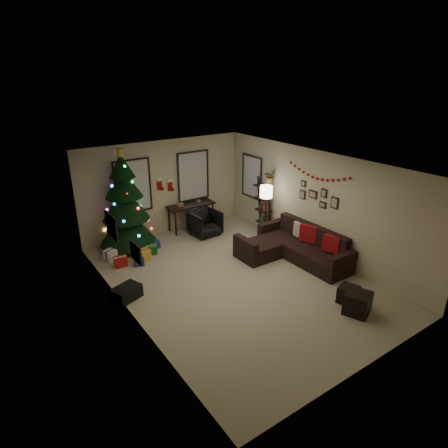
{
  "coord_description": "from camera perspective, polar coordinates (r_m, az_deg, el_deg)",
  "views": [
    {
      "loc": [
        -4.63,
        -6.28,
        4.51
      ],
      "look_at": [
        0.1,
        0.6,
        1.15
      ],
      "focal_mm": 30.91,
      "sensor_mm": 36.0,
      "label": 1
    }
  ],
  "objects": [
    {
      "name": "floor",
      "position": [
        9.02,
        1.65,
        -8.11
      ],
      "size": [
        7.0,
        7.0,
        0.0
      ],
      "primitive_type": "plane",
      "color": "tan",
      "rests_on": "ground"
    },
    {
      "name": "ceiling",
      "position": [
        8.01,
        1.86,
        8.84
      ],
      "size": [
        7.0,
        7.0,
        0.0
      ],
      "primitive_type": "plane",
      "rotation": [
        3.14,
        0.0,
        0.0
      ],
      "color": "white",
      "rests_on": "floor"
    },
    {
      "name": "wall_back",
      "position": [
        11.28,
        -8.84,
        5.38
      ],
      "size": [
        5.0,
        0.0,
        5.0
      ],
      "primitive_type": "plane",
      "rotation": [
        1.57,
        0.0,
        0.0
      ],
      "color": "beige",
      "rests_on": "floor"
    },
    {
      "name": "wall_front",
      "position": [
        6.26,
        21.32,
        -10.1
      ],
      "size": [
        5.0,
        0.0,
        5.0
      ],
      "primitive_type": "plane",
      "rotation": [
        -1.57,
        0.0,
        0.0
      ],
      "color": "beige",
      "rests_on": "floor"
    },
    {
      "name": "wall_left",
      "position": [
        7.35,
        -14.24,
        -4.29
      ],
      "size": [
        0.0,
        7.0,
        7.0
      ],
      "primitive_type": "plane",
      "rotation": [
        1.57,
        0.0,
        1.57
      ],
      "color": "beige",
      "rests_on": "floor"
    },
    {
      "name": "wall_right",
      "position": [
        10.02,
        13.39,
        2.91
      ],
      "size": [
        0.0,
        7.0,
        7.0
      ],
      "primitive_type": "plane",
      "rotation": [
        1.57,
        0.0,
        -1.57
      ],
      "color": "beige",
      "rests_on": "floor"
    },
    {
      "name": "window_back_left",
      "position": [
        10.84,
        -13.35,
        5.47
      ],
      "size": [
        1.05,
        0.06,
        1.5
      ],
      "color": "#728CB2",
      "rests_on": "wall_back"
    },
    {
      "name": "window_back_right",
      "position": [
        11.62,
        -4.6,
        7.09
      ],
      "size": [
        1.05,
        0.06,
        1.5
      ],
      "color": "#728CB2",
      "rests_on": "wall_back"
    },
    {
      "name": "window_right_wall",
      "position": [
        11.73,
        4.18,
        6.99
      ],
      "size": [
        0.06,
        0.9,
        1.3
      ],
      "color": "#728CB2",
      "rests_on": "wall_right"
    },
    {
      "name": "christmas_tree",
      "position": [
        10.43,
        -14.37,
        2.44
      ],
      "size": [
        1.5,
        1.5,
        2.79
      ],
      "rotation": [
        0.0,
        0.0,
        0.35
      ],
      "color": "black",
      "rests_on": "floor"
    },
    {
      "name": "presents",
      "position": [
        10.13,
        -12.8,
        -4.33
      ],
      "size": [
        1.5,
        1.01,
        0.3
      ],
      "rotation": [
        0.0,
        0.0,
        0.36
      ],
      "color": "navy",
      "rests_on": "floor"
    },
    {
      "name": "sofa",
      "position": [
        10.0,
        10.18,
        -3.52
      ],
      "size": [
        1.81,
        2.63,
        0.85
      ],
      "color": "black",
      "rests_on": "floor"
    },
    {
      "name": "pillow_red_a",
      "position": [
        9.55,
        15.6,
        -2.85
      ],
      "size": [
        0.23,
        0.43,
        0.42
      ],
      "primitive_type": "cube",
      "rotation": [
        0.0,
        0.0,
        0.3
      ],
      "color": "maroon",
      "rests_on": "sofa"
    },
    {
      "name": "pillow_red_b",
      "position": [
        10.0,
        12.35,
        -1.4
      ],
      "size": [
        0.27,
        0.46,
        0.44
      ],
      "primitive_type": "cube",
      "rotation": [
        0.0,
        0.0,
        0.37
      ],
      "color": "maroon",
      "rests_on": "sofa"
    },
    {
      "name": "pillow_cream",
      "position": [
        10.19,
        11.14,
        -0.9
      ],
      "size": [
        0.13,
        0.39,
        0.38
      ],
      "primitive_type": "cube",
      "rotation": [
        0.0,
        0.0,
        -0.06
      ],
      "color": "#C0AD9B",
      "rests_on": "sofa"
    },
    {
      "name": "ottoman_near",
      "position": [
        8.2,
        19.15,
        -10.99
      ],
      "size": [
        0.61,
        0.61,
        0.45
      ],
      "primitive_type": "cube",
      "rotation": [
        0.0,
        0.0,
        0.37
      ],
      "color": "black",
      "rests_on": "floor"
    },
    {
      "name": "ottoman_far",
      "position": [
        8.5,
        17.92,
        -9.91
      ],
      "size": [
        0.47,
        0.47,
        0.36
      ],
      "primitive_type": "cube",
      "rotation": [
        0.0,
        0.0,
        0.3
      ],
      "color": "black",
      "rests_on": "floor"
    },
    {
      "name": "desk",
      "position": [
        11.55,
        -4.9,
        2.52
      ],
      "size": [
        1.45,
        0.52,
        0.78
      ],
      "color": "black",
      "rests_on": "floor"
    },
    {
      "name": "desk_chair",
      "position": [
        11.17,
        -2.83,
        0.14
      ],
      "size": [
        0.76,
        0.72,
        0.74
      ],
      "primitive_type": "imported",
      "rotation": [
        0.0,
        0.0,
        0.07
      ],
      "color": "black",
      "rests_on": "floor"
    },
    {
      "name": "bookshelf",
      "position": [
        11.24,
        5.92,
        2.6
      ],
      "size": [
        0.3,
        0.5,
        1.68
      ],
      "color": "black",
      "rests_on": "floor"
    },
    {
      "name": "potted_plant",
      "position": [
        10.81,
        6.77,
        7.31
      ],
      "size": [
        0.57,
        0.54,
        0.49
      ],
      "primitive_type": "imported",
      "rotation": [
        0.0,
        0.0,
        0.44
      ],
      "color": "#4C4C4C",
      "rests_on": "bookshelf"
    },
    {
      "name": "floor_lamp",
      "position": [
        10.51,
        6.25,
        4.22
      ],
      "size": [
        0.34,
        0.34,
        1.6
      ],
      "rotation": [
        0.0,
        0.0,
        -0.11
      ],
      "color": "black",
      "rests_on": "floor"
    },
    {
      "name": "art_map",
      "position": [
        7.91,
        -16.31,
        -0.26
      ],
      "size": [
        0.04,
        0.6,
        0.5
      ],
      "color": "black",
      "rests_on": "wall_left"
    },
    {
      "name": "art_abstract",
      "position": [
        6.9,
        -12.94,
        -4.13
      ],
      "size": [
        0.04,
        0.45,
        0.35
      ],
      "color": "black",
      "rests_on": "wall_left"
    },
    {
      "name": "gallery",
      "position": [
        9.89,
        13.74,
        3.99
      ],
      "size": [
        0.03,
        1.25,
        0.54
      ],
      "color": "black",
      "rests_on": "wall_right"
    },
    {
      "name": "garland",
      "position": [
        9.75,
        13.69,
        7.21
      ],
      "size": [
        0.08,
        1.9,
        0.3
      ],
      "primitive_type": null,
      "color": "#A5140C",
      "rests_on": "wall_right"
    },
    {
      "name": "stocking_left",
      "position": [
        11.17,
        -9.49,
        5.85
      ],
      "size": [
        0.2,
        0.05,
        0.36
      ],
      "color": "#990F0C",
      "rests_on": "wall_back"
    },
    {
      "name": "stocking_right",
      "position": [
        11.33,
        -7.96,
        5.75
      ],
      "size": [
        0.2,
        0.05,
        0.36
      ],
      "color": "#990F0C",
      "rests_on": "wall_back"
    },
    {
      "name": "storage_bin",
      "position": [
        8.48,
        -14.21,
        -9.84
      ],
      "size": [
        0.68,
        0.57,
        0.29
      ],
      "primitive_type": "cube",
      "rotation": [
        0.0,
        0.0,
        0.37
      ],
      "color": "black",
      "rests_on": "floor"
    }
  ]
}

